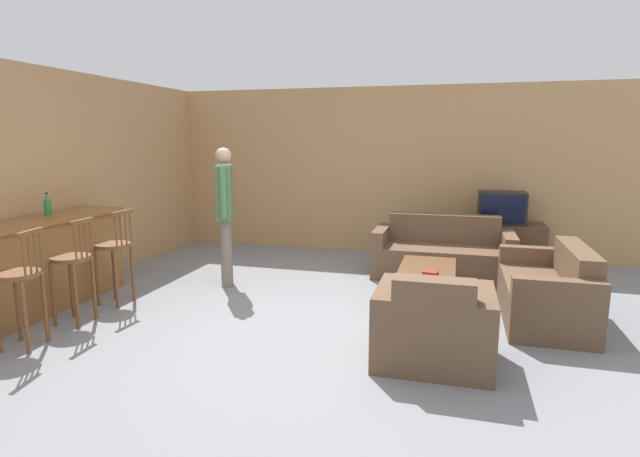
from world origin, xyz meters
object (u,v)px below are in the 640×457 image
armchair_near (434,329)px  tv (502,207)px  bottle (48,206)px  bar_chair_mid (73,267)px  loveseat_right (548,292)px  coffee_table (427,273)px  tv_unit (499,244)px  bar_chair_near (20,284)px  book_on_table (430,273)px  person_by_window (225,209)px  couch_far (442,255)px  bar_chair_far (114,253)px

armchair_near → tv: bearing=77.9°
tv → bottle: (-4.83, -3.15, 0.26)m
tv → bottle: 5.77m
bar_chair_mid → tv: (4.21, 3.55, 0.27)m
loveseat_right → coffee_table: loveseat_right is taller
tv_unit → tv: tv is taller
bar_chair_near → tv: bearing=44.7°
armchair_near → tv: 3.67m
bar_chair_near → book_on_table: size_ratio=6.39×
coffee_table → person_by_window: bearing=177.8°
couch_far → coffee_table: (-0.13, -1.24, 0.07)m
bar_chair_mid → bar_chair_far: same height
tv_unit → loveseat_right: bearing=-82.3°
coffee_table → person_by_window: 2.52m
book_on_table → loveseat_right: bearing=4.4°
coffee_table → tv_unit: size_ratio=0.90×
bar_chair_near → armchair_near: size_ratio=1.13×
bar_chair_mid → bar_chair_far: bearing=90.0°
bar_chair_near → loveseat_right: (4.51, 1.93, -0.28)m
bar_chair_near → person_by_window: bearing=68.5°
bar_chair_near → tv_unit: bar_chair_near is taller
bar_chair_mid → person_by_window: person_by_window is taller
bar_chair_mid → bar_chair_far: (-0.00, 0.62, 0.00)m
tv_unit → tv: 0.53m
tv → person_by_window: person_by_window is taller
bar_chair_far → armchair_near: 3.51m
bar_chair_mid → bottle: bearing=147.1°
bar_chair_mid → bar_chair_far: size_ratio=1.00×
bar_chair_far → book_on_table: (3.35, 0.61, -0.14)m
tv → tv_unit: bearing=90.0°
bar_chair_mid → bottle: 0.91m
bottle → bar_chair_near: bearing=-58.6°
couch_far → book_on_table: 1.51m
couch_far → coffee_table: bearing=-95.9°
couch_far → bar_chair_near: bearing=-135.8°
bottle → couch_far: bearing=29.8°
armchair_near → bar_chair_near: bearing=-169.8°
tv_unit → tv: (0.00, -0.00, 0.53)m
couch_far → tv: tv is taller
loveseat_right → bar_chair_far: bearing=-171.2°
tv_unit → person_by_window: (-3.34, -1.97, 0.66)m
book_on_table → person_by_window: size_ratio=0.10×
bar_chair_near → coffee_table: size_ratio=0.96×
bar_chair_near → book_on_table: 3.83m
tv → bar_chair_far: bearing=-145.1°
coffee_table → person_by_window: (-2.44, 0.09, 0.61)m
bar_chair_mid → coffee_table: (3.31, 1.49, -0.21)m
person_by_window → coffee_table: bearing=-2.2°
tv_unit → bar_chair_near: bearing=-135.2°
coffee_table → bottle: (-3.93, -1.09, 0.74)m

